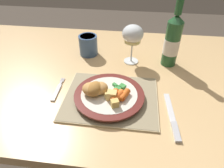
% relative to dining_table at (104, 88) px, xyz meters
% --- Properties ---
extents(ground_plane, '(6.00, 6.00, 0.00)m').
position_rel_dining_table_xyz_m(ground_plane, '(0.00, 0.00, -0.66)').
color(ground_plane, '#4C4238').
extents(dining_table, '(1.58, 0.81, 0.74)m').
position_rel_dining_table_xyz_m(dining_table, '(0.00, 0.00, 0.00)').
color(dining_table, tan).
rests_on(dining_table, ground).
extents(placemat, '(0.31, 0.25, 0.01)m').
position_rel_dining_table_xyz_m(placemat, '(0.05, -0.15, 0.09)').
color(placemat, '#CCB789').
rests_on(placemat, dining_table).
extents(dinner_plate, '(0.23, 0.23, 0.02)m').
position_rel_dining_table_xyz_m(dinner_plate, '(0.05, -0.16, 0.10)').
color(dinner_plate, silver).
rests_on(dinner_plate, placemat).
extents(breaded_croquettes, '(0.10, 0.08, 0.04)m').
position_rel_dining_table_xyz_m(breaded_croquettes, '(0.00, -0.16, 0.13)').
color(breaded_croquettes, tan).
rests_on(breaded_croquettes, dinner_plate).
extents(green_beans_pile, '(0.07, 0.06, 0.01)m').
position_rel_dining_table_xyz_m(green_beans_pile, '(0.07, -0.13, 0.12)').
color(green_beans_pile, green).
rests_on(green_beans_pile, dinner_plate).
extents(glazed_carrots, '(0.06, 0.07, 0.02)m').
position_rel_dining_table_xyz_m(glazed_carrots, '(0.08, -0.17, 0.12)').
color(glazed_carrots, orange).
rests_on(glazed_carrots, dinner_plate).
extents(fork, '(0.02, 0.13, 0.01)m').
position_rel_dining_table_xyz_m(fork, '(-0.14, -0.14, 0.09)').
color(fork, silver).
rests_on(fork, dining_table).
extents(table_knife, '(0.03, 0.20, 0.01)m').
position_rel_dining_table_xyz_m(table_knife, '(0.25, -0.22, 0.09)').
color(table_knife, silver).
rests_on(table_knife, dining_table).
extents(wine_glass, '(0.09, 0.09, 0.16)m').
position_rel_dining_table_xyz_m(wine_glass, '(0.11, 0.10, 0.21)').
color(wine_glass, silver).
rests_on(wine_glass, dining_table).
extents(bottle, '(0.06, 0.06, 0.28)m').
position_rel_dining_table_xyz_m(bottle, '(0.26, 0.10, 0.19)').
color(bottle, '#23562D').
rests_on(bottle, dining_table).
extents(roast_potatoes, '(0.05, 0.06, 0.03)m').
position_rel_dining_table_xyz_m(roast_potatoes, '(0.06, -0.19, 0.12)').
color(roast_potatoes, '#E5BC66').
rests_on(roast_potatoes, dinner_plate).
extents(drinking_cup, '(0.08, 0.08, 0.09)m').
position_rel_dining_table_xyz_m(drinking_cup, '(-0.09, 0.14, 0.13)').
color(drinking_cup, '#385684').
rests_on(drinking_cup, dining_table).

